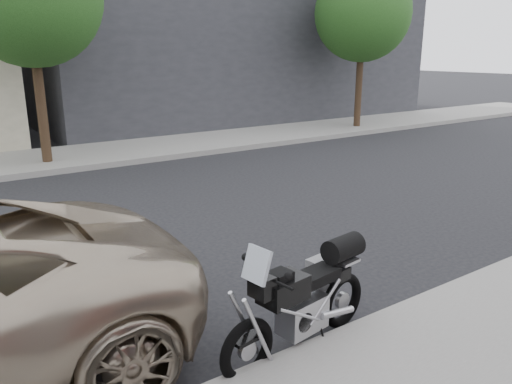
% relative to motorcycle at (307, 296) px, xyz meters
% --- Properties ---
extents(ground, '(120.00, 120.00, 0.00)m').
position_rel_motorcycle_xyz_m(ground, '(-1.72, -3.86, -0.54)').
color(ground, black).
rests_on(ground, ground).
extents(far_sidewalk, '(44.00, 3.00, 0.15)m').
position_rel_motorcycle_xyz_m(far_sidewalk, '(-1.72, -10.36, -0.46)').
color(far_sidewalk, gray).
rests_on(far_sidewalk, ground).
extents(far_building_dark, '(16.00, 11.00, 7.00)m').
position_rel_motorcycle_xyz_m(far_building_dark, '(-8.72, -17.36, 2.97)').
color(far_building_dark, '#2C2D32').
rests_on(far_building_dark, ground).
extents(street_tree_left, '(3.40, 3.40, 5.70)m').
position_rel_motorcycle_xyz_m(street_tree_left, '(-10.72, -9.86, 3.60)').
color(street_tree_left, '#39281A').
rests_on(street_tree_left, far_sidewalk).
extents(motorcycle, '(1.96, 0.81, 1.24)m').
position_rel_motorcycle_xyz_m(motorcycle, '(0.00, 0.00, 0.00)').
color(motorcycle, black).
rests_on(motorcycle, ground).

